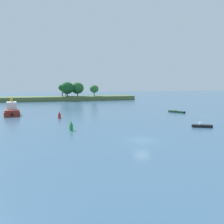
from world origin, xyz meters
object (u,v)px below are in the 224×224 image
at_px(tugboat, 12,111).
at_px(channel_buoy_red, 59,115).
at_px(fishing_skiff, 177,112).
at_px(channel_buoy_green, 71,126).
at_px(small_motorboat, 202,126).

height_order(tugboat, channel_buoy_red, tugboat).
bearing_deg(fishing_skiff, channel_buoy_green, -149.31).
relative_size(tugboat, small_motorboat, 2.28).
xyz_separation_m(fishing_skiff, small_motorboat, (-7.86, -24.26, 0.01)).
height_order(small_motorboat, channel_buoy_red, channel_buoy_red).
bearing_deg(channel_buoy_green, channel_buoy_red, 94.29).
distance_m(channel_buoy_red, channel_buoy_green, 17.15).
distance_m(tugboat, channel_buoy_red, 16.33).
height_order(tugboat, channel_buoy_green, tugboat).
bearing_deg(channel_buoy_red, fishing_skiff, 5.53).
relative_size(channel_buoy_red, channel_buoy_green, 1.00).
relative_size(fishing_skiff, tugboat, 0.54).
height_order(fishing_skiff, channel_buoy_red, channel_buoy_red).
bearing_deg(channel_buoy_green, fishing_skiff, 30.69).
distance_m(tugboat, small_motorboat, 51.28).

